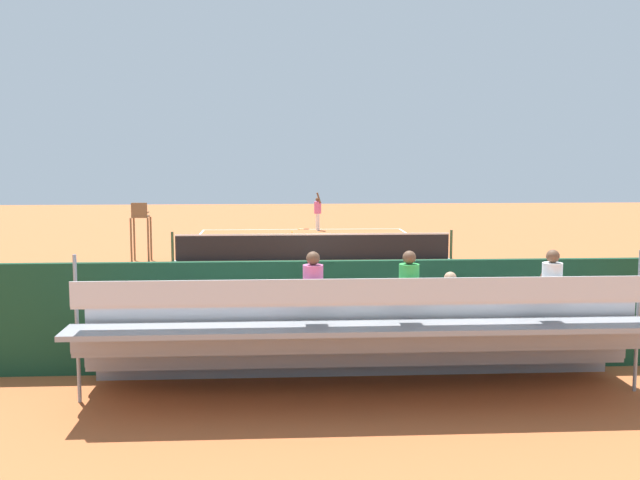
% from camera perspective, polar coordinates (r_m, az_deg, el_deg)
% --- Properties ---
extents(ground_plane, '(60.00, 60.00, 0.00)m').
position_cam_1_polar(ground_plane, '(27.51, -0.51, -1.52)').
color(ground_plane, '#BC6033').
extents(court_line_markings, '(10.10, 22.20, 0.01)m').
position_cam_1_polar(court_line_markings, '(27.54, -0.51, -1.50)').
color(court_line_markings, white).
rests_on(court_line_markings, ground).
extents(tennis_net, '(10.30, 0.10, 1.07)m').
position_cam_1_polar(tennis_net, '(27.44, -0.51, -0.48)').
color(tennis_net, black).
rests_on(tennis_net, ground).
extents(backdrop_wall, '(18.00, 0.16, 2.00)m').
position_cam_1_polar(backdrop_wall, '(13.58, 2.58, -5.74)').
color(backdrop_wall, '#194228').
rests_on(backdrop_wall, ground).
extents(bleacher_stand, '(9.06, 2.40, 2.48)m').
position_cam_1_polar(bleacher_stand, '(12.27, 3.49, -7.33)').
color(bleacher_stand, gray).
rests_on(bleacher_stand, ground).
extents(umpire_chair, '(0.67, 0.67, 2.14)m').
position_cam_1_polar(umpire_chair, '(27.62, -13.45, 1.08)').
color(umpire_chair, brown).
rests_on(umpire_chair, ground).
extents(courtside_bench, '(1.80, 0.40, 0.93)m').
position_cam_1_polar(courtside_bench, '(14.64, 8.62, -6.67)').
color(courtside_bench, '#234C2D').
rests_on(courtside_bench, ground).
extents(equipment_bag, '(0.90, 0.36, 0.36)m').
position_cam_1_polar(equipment_bag, '(14.36, 2.42, -8.42)').
color(equipment_bag, black).
rests_on(equipment_bag, ground).
extents(tennis_player, '(0.42, 0.55, 1.93)m').
position_cam_1_polar(tennis_player, '(37.83, -0.18, 2.27)').
color(tennis_player, white).
rests_on(tennis_player, ground).
extents(tennis_racket, '(0.56, 0.31, 0.03)m').
position_cam_1_polar(tennis_racket, '(38.39, -1.43, 0.83)').
color(tennis_racket, black).
rests_on(tennis_racket, ground).
extents(tennis_ball_near, '(0.07, 0.07, 0.07)m').
position_cam_1_polar(tennis_ball_near, '(34.29, 2.03, 0.16)').
color(tennis_ball_near, '#CCDB33').
rests_on(tennis_ball_near, ground).
extents(tennis_ball_far, '(0.07, 0.07, 0.07)m').
position_cam_1_polar(tennis_ball_far, '(36.87, -2.14, 0.62)').
color(tennis_ball_far, '#CCDB33').
rests_on(tennis_ball_far, ground).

